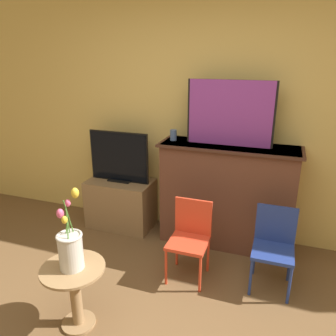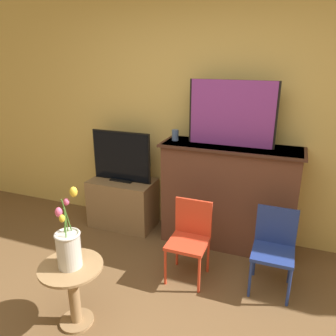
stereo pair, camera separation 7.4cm
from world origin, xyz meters
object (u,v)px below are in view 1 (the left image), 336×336
(chair_blue, at_px, (274,243))
(vase_tulips, at_px, (70,247))
(painting, at_px, (230,113))
(tv_monitor, at_px, (119,158))
(chair_red, at_px, (190,234))

(chair_blue, bearing_deg, vase_tulips, -144.11)
(painting, relative_size, chair_blue, 1.18)
(tv_monitor, xyz_separation_m, chair_red, (1.01, -0.63, -0.43))
(chair_blue, distance_m, vase_tulips, 1.67)
(painting, xyz_separation_m, chair_red, (-0.19, -0.66, -0.99))
(painting, relative_size, chair_red, 1.18)
(chair_red, xyz_separation_m, chair_blue, (0.71, 0.11, 0.00))
(chair_blue, xyz_separation_m, vase_tulips, (-1.33, -0.97, 0.25))
(painting, height_order, chair_red, painting)
(tv_monitor, relative_size, chair_red, 0.98)
(tv_monitor, bearing_deg, painting, 1.54)
(painting, distance_m, vase_tulips, 1.87)
(tv_monitor, bearing_deg, vase_tulips, -75.26)
(vase_tulips, bearing_deg, painting, 61.98)
(chair_red, bearing_deg, vase_tulips, -125.92)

